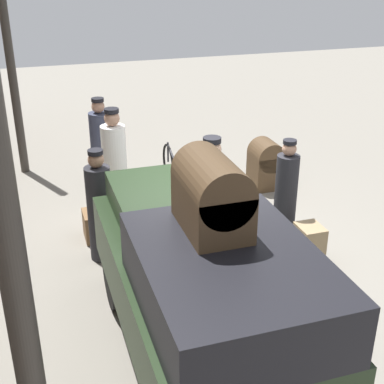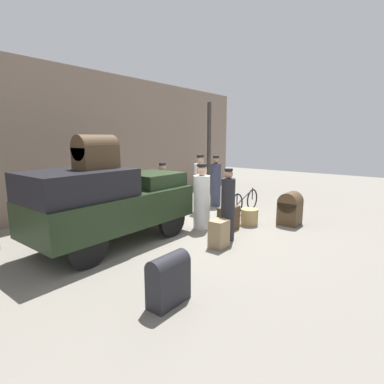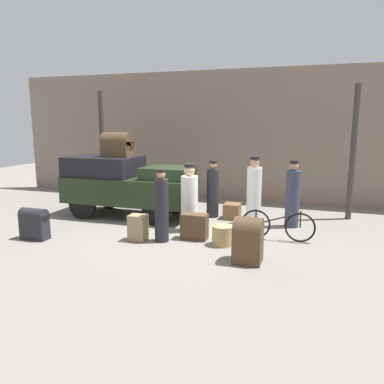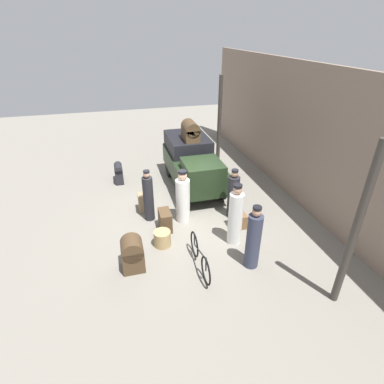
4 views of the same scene
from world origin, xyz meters
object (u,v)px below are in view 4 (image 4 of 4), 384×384
(porter_standing_middle, at_px, (183,199))
(trunk_barrel_dark, at_px, (132,253))
(wicker_basket, at_px, (162,238))
(porter_lifting_near_truck, at_px, (253,240))
(suitcase_tan_flat, at_px, (238,220))
(porter_carrying_trunk, at_px, (235,217))
(conductor_in_dark_uniform, at_px, (233,196))
(truck, at_px, (192,162))
(porter_with_bicycle, at_px, (148,197))
(suitcase_black_upright, at_px, (144,202))
(trunk_on_truck_roof, at_px, (191,131))
(bicycle, at_px, (200,256))
(suitcase_small_leather, at_px, (165,220))
(trunk_umber_medium, at_px, (119,173))

(porter_standing_middle, bearing_deg, trunk_barrel_dark, -43.77)
(wicker_basket, height_order, porter_lifting_near_truck, porter_lifting_near_truck)
(suitcase_tan_flat, bearing_deg, porter_carrying_trunk, -30.65)
(conductor_in_dark_uniform, height_order, porter_carrying_trunk, porter_carrying_trunk)
(wicker_basket, xyz_separation_m, trunk_barrel_dark, (0.71, -0.86, 0.24))
(truck, height_order, porter_with_bicycle, truck)
(wicker_basket, relative_size, suitcase_black_upright, 0.78)
(porter_with_bicycle, bearing_deg, trunk_on_truck_roof, 138.50)
(porter_lifting_near_truck, distance_m, trunk_on_truck_roof, 5.12)
(truck, relative_size, bicycle, 2.18)
(porter_lifting_near_truck, distance_m, suitcase_black_upright, 4.11)
(truck, height_order, conductor_in_dark_uniform, truck)
(porter_lifting_near_truck, bearing_deg, suitcase_black_upright, -145.14)
(truck, distance_m, suitcase_black_upright, 2.53)
(suitcase_black_upright, xyz_separation_m, trunk_on_truck_roof, (-1.61, 2.03, 1.78))
(porter_lifting_near_truck, height_order, trunk_barrel_dark, porter_lifting_near_truck)
(suitcase_small_leather, height_order, suitcase_black_upright, same)
(trunk_barrel_dark, bearing_deg, trunk_umber_medium, -178.91)
(conductor_in_dark_uniform, bearing_deg, porter_standing_middle, -96.71)
(porter_lifting_near_truck, xyz_separation_m, suitcase_small_leather, (-2.12, -1.83, -0.50))
(wicker_basket, xyz_separation_m, porter_lifting_near_truck, (1.38, 2.05, 0.59))
(truck, bearing_deg, porter_with_bicycle, -45.17)
(wicker_basket, height_order, porter_with_bicycle, porter_with_bicycle)
(trunk_on_truck_roof, bearing_deg, suitcase_tan_flat, 10.82)
(bicycle, height_order, trunk_on_truck_roof, trunk_on_truck_roof)
(conductor_in_dark_uniform, xyz_separation_m, porter_carrying_trunk, (1.26, -0.45, 0.09))
(porter_standing_middle, distance_m, suitcase_small_leather, 0.86)
(trunk_umber_medium, relative_size, suitcase_tan_flat, 1.60)
(porter_with_bicycle, height_order, suitcase_tan_flat, porter_with_bicycle)
(truck, relative_size, porter_with_bicycle, 2.21)
(truck, bearing_deg, porter_standing_middle, -21.89)
(porter_standing_middle, bearing_deg, porter_with_bicycle, -108.66)
(conductor_in_dark_uniform, xyz_separation_m, trunk_on_truck_roof, (-2.69, -0.67, 1.33))
(wicker_basket, bearing_deg, bicycle, 33.61)
(truck, distance_m, trunk_on_truck_roof, 1.12)
(porter_lifting_near_truck, relative_size, trunk_umber_medium, 2.34)
(truck, relative_size, trunk_on_truck_roof, 4.45)
(truck, bearing_deg, conductor_in_dark_uniform, 15.54)
(porter_with_bicycle, relative_size, suitcase_tan_flat, 3.59)
(truck, distance_m, suitcase_small_leather, 3.07)
(porter_carrying_trunk, bearing_deg, suitcase_tan_flat, 149.35)
(conductor_in_dark_uniform, bearing_deg, trunk_on_truck_roof, -165.91)
(conductor_in_dark_uniform, bearing_deg, porter_lifting_near_truck, -9.44)
(suitcase_black_upright, relative_size, trunk_on_truck_roof, 0.73)
(truck, bearing_deg, trunk_umber_medium, -110.49)
(porter_with_bicycle, xyz_separation_m, trunk_on_truck_roof, (-2.16, 1.91, 1.30))
(trunk_barrel_dark, bearing_deg, trunk_on_truck_roof, 148.65)
(porter_carrying_trunk, xyz_separation_m, suitcase_small_leather, (-1.11, -1.76, -0.54))
(suitcase_black_upright, bearing_deg, suitcase_tan_flat, 57.86)
(trunk_on_truck_roof, bearing_deg, trunk_barrel_dark, -31.35)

